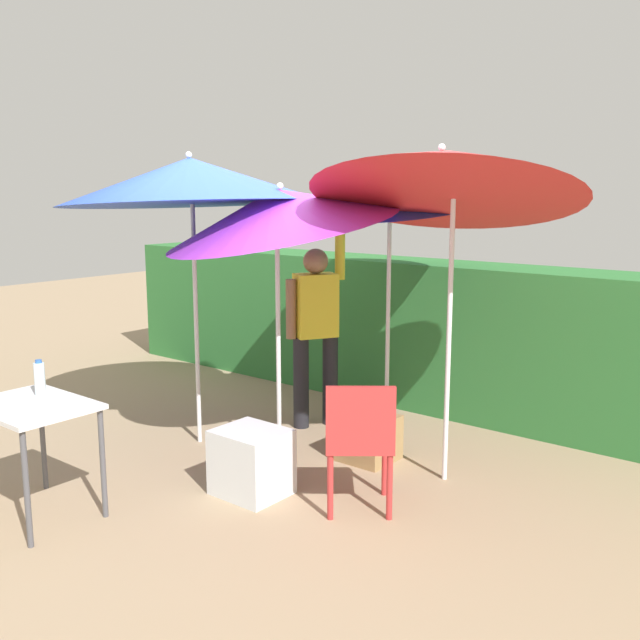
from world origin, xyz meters
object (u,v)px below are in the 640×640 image
Objects in this scene: umbrella_navy at (391,196)px; folding_table at (32,417)px; person_vendor at (316,324)px; bottle_water at (40,378)px; umbrella_rainbow at (448,174)px; umbrella_orange at (278,210)px; crate_cardboard at (367,438)px; cooler_box at (252,462)px; umbrella_yellow at (191,181)px; chair_plastic at (359,438)px.

umbrella_navy is 3.21m from folding_table.
umbrella_navy is at bearing 71.98° from folding_table.
bottle_water is at bearing -98.97° from person_vendor.
umbrella_rainbow is 1.26m from umbrella_orange.
person_vendor is at bearing 155.17° from crate_cardboard.
umbrella_rainbow is at bearing 1.48° from crate_cardboard.
umbrella_navy is at bearing 145.18° from umbrella_rainbow.
cooler_box is at bearing -91.68° from umbrella_navy.
umbrella_yellow reaches higher than person_vendor.
umbrella_rainbow is 1.88m from chair_plastic.
crate_cardboard is at bearing 76.28° from cooler_box.
umbrella_orange is 1.85m from cooler_box.
umbrella_orange is at bearing 71.41° from folding_table.
umbrella_yellow is 10.07× the size of bottle_water.
crate_cardboard is 0.52× the size of folding_table.
folding_table reaches higher than crate_cardboard.
umbrella_yellow reaches higher than chair_plastic.
folding_table is (-1.60, -1.36, 0.15)m from chair_plastic.
umbrella_yellow reaches higher than umbrella_navy.
umbrella_orange is at bearing 9.55° from umbrella_yellow.
umbrella_navy is (-0.84, 0.58, -0.16)m from umbrella_rainbow.
person_vendor reaches higher than bottle_water.
cooler_box reaches higher than crate_cardboard.
folding_table is (-0.85, -1.12, 0.43)m from cooler_box.
umbrella_yellow is at bearing 98.30° from folding_table.
umbrella_rainbow reaches higher than cooler_box.
umbrella_navy is at bearing 72.94° from umbrella_orange.
crate_cardboard is at bearing 39.93° from umbrella_orange.
umbrella_yellow is at bearing 94.31° from bottle_water.
umbrella_navy is at bearing 116.64° from chair_plastic.
person_vendor is at bearing 111.15° from umbrella_orange.
umbrella_rainbow is 6.45× the size of crate_cardboard.
bottle_water is (-0.70, -1.58, -1.08)m from umbrella_orange.
umbrella_yellow is (-0.81, -0.14, 0.21)m from umbrella_orange.
umbrella_yellow reaches higher than folding_table.
chair_plastic is at bearing -19.53° from umbrella_orange.
umbrella_rainbow reaches higher than bottle_water.
umbrella_navy is (1.13, 1.17, -0.12)m from umbrella_yellow.
umbrella_orange is 1.03× the size of umbrella_navy.
person_vendor is 2.45m from bottle_water.
umbrella_rainbow is 2.41m from cooler_box.
umbrella_yellow is 2.20m from folding_table.
person_vendor is 3.94× the size of cooler_box.
umbrella_orange reaches higher than crate_cardboard.
person_vendor is at bearing 138.36° from chair_plastic.
crate_cardboard is at bearing 121.73° from chair_plastic.
folding_table is (-1.73, -2.18, -1.54)m from umbrella_rainbow.
cooler_box is (-0.05, -1.64, -1.82)m from umbrella_navy.
umbrella_rainbow is at bearing 50.12° from cooler_box.
cooler_box is (0.59, -1.43, -0.70)m from person_vendor.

